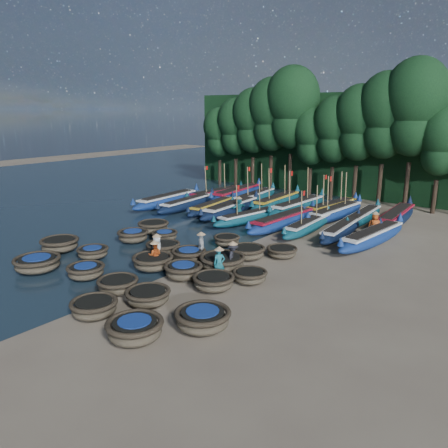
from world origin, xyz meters
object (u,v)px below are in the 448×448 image
Objects in this scene: coracle_22 at (227,240)px; long_boat_3 at (231,208)px; long_boat_14 at (331,208)px; long_boat_16 at (363,216)px; coracle_11 at (93,252)px; long_boat_17 at (396,217)px; coracle_3 at (94,307)px; coracle_17 at (189,255)px; long_boat_11 at (254,197)px; fisherman_6 at (375,225)px; coracle_15 at (133,236)px; long_boat_0 at (168,200)px; coracle_14 at (214,281)px; long_boat_15 at (335,213)px; coracle_7 at (118,284)px; long_boat_13 at (298,206)px; coracle_9 at (203,318)px; coracle_21 at (165,235)px; fisherman_0 at (157,248)px; coracle_13 at (183,270)px; long_boat_9 at (216,194)px; coracle_6 at (86,271)px; long_boat_1 at (187,204)px; long_boat_5 at (283,221)px; long_boat_8 at (373,237)px; coracle_20 at (153,227)px; long_boat_7 at (342,230)px; fisherman_2 at (155,254)px; long_boat_10 at (237,193)px; coracle_23 at (248,252)px; coracle_24 at (282,251)px; long_boat_6 at (308,226)px; coracle_12 at (153,262)px; long_boat_2 at (212,207)px; coracle_16 at (163,248)px; fisherman_3 at (233,257)px; coracle_19 at (250,276)px; coracle_5 at (37,263)px; coracle_18 at (222,262)px; coracle_10 at (60,244)px; coracle_8 at (148,296)px; coracle_4 at (135,329)px.

coracle_22 is 8.28m from long_boat_3.
long_boat_14 is 1.07× the size of long_boat_16.
long_boat_17 is at bearing 59.15° from coracle_11.
coracle_3 is 0.90× the size of coracle_17.
fisherman_6 is at bearing -25.81° from long_boat_11.
long_boat_0 is (-6.15, 9.05, 0.13)m from coracle_15.
coracle_17 is at bearing 149.53° from coracle_14.
coracle_22 is 10.92m from long_boat_15.
long_boat_13 is at bearing 94.60° from coracle_7.
coracle_9 is 20.06m from long_boat_15.
coracle_21 is 17.28m from long_boat_17.
fisherman_0 is at bearing -48.81° from coracle_21.
coracle_13 is 0.27× the size of long_boat_9.
coracle_6 is 16.35m from long_boat_1.
long_boat_5 is 1.05× the size of long_boat_11.
long_boat_8 is 0.94× the size of long_boat_17.
long_boat_16 is (9.34, 4.45, -0.08)m from long_boat_3.
long_boat_7 reaches higher than coracle_20.
long_boat_13 reaches higher than fisherman_2.
coracle_20 is 1.12× the size of fisherman_6.
coracle_21 is 0.26× the size of long_boat_1.
coracle_20 is 13.24m from long_boat_10.
long_boat_3 reaches higher than coracle_23.
coracle_15 is 15.01m from long_boat_11.
long_boat_9 is at bearing 69.15° from long_boat_0.
coracle_24 is 0.23× the size of long_boat_13.
long_boat_10 is at bearing 147.44° from long_boat_6.
long_boat_8 is (11.72, 12.71, 0.19)m from coracle_11.
long_boat_10 is (-10.84, 6.01, 0.11)m from long_boat_6.
long_boat_16 reaches higher than coracle_11.
fisherman_0 is at bearing 123.77° from coracle_12.
coracle_6 is 0.25× the size of long_boat_1.
long_boat_2 is 1.91m from long_boat_3.
long_boat_1 is at bearing -16.33° from fisherman_6.
long_boat_16 is at bearing -10.88° from long_boat_11.
long_boat_9 reaches higher than coracle_16.
long_boat_5 is 1.00× the size of long_boat_13.
fisherman_3 is at bearing -36.41° from long_boat_0.
coracle_15 is at bearing -68.80° from long_boat_9.
coracle_19 is at bearing -4.25° from coracle_17.
coracle_5 is 0.42× the size of long_boat_2.
fisherman_3 is (0.55, 0.19, 0.36)m from coracle_18.
coracle_17 is 0.25× the size of long_boat_0.
coracle_21 is at bearing 59.18° from coracle_10.
long_boat_11 is at bearing 123.57° from coracle_23.
long_boat_11 is at bearing 112.90° from coracle_8.
fisherman_0 is at bearing -80.54° from long_boat_11.
coracle_4 is at bearing -18.92° from coracle_10.
long_boat_2 is at bearing -50.56° from long_boat_9.
long_boat_7 reaches higher than coracle_19.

